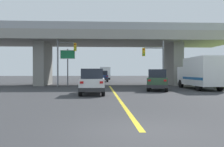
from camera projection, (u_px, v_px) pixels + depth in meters
name	position (u px, v px, depth m)	size (l,w,h in m)	color
ground	(109.00, 85.00, 32.82)	(160.00, 160.00, 0.00)	#353538
overpass_bridge	(109.00, 44.00, 32.79)	(33.29, 9.10, 7.76)	gray
lane_divider_stripe	(116.00, 95.00, 18.58)	(0.20, 23.33, 0.01)	yellow
suv_lead	(92.00, 82.00, 18.96)	(1.91, 4.52, 2.02)	silver
suv_crossing	(158.00, 80.00, 22.85)	(2.87, 4.68, 2.02)	#2D4C33
box_truck	(200.00, 73.00, 24.26)	(2.33, 7.18, 3.24)	silver
sedan_oncoming	(103.00, 76.00, 43.72)	(1.87, 4.77, 2.02)	navy
traffic_signal_nearside	(156.00, 59.00, 28.18)	(2.60, 0.36, 5.49)	slate
traffic_signal_farside	(64.00, 56.00, 28.60)	(2.33, 0.36, 5.86)	slate
highway_sign	(68.00, 58.00, 29.14)	(1.79, 0.17, 4.61)	#56595E
semi_truck_distant	(105.00, 73.00, 56.23)	(2.33, 6.68, 2.92)	red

